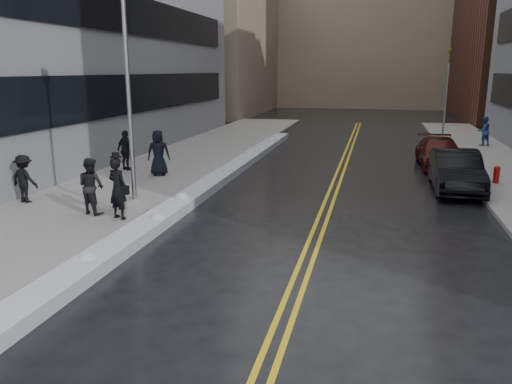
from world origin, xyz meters
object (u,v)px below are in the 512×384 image
Objects in this scene: fire_hydrant at (497,174)px; pedestrian_c at (158,153)px; lamppost at (131,143)px; traffic_signal at (447,90)px; car_maroon at (440,153)px; pedestrian_d at (126,150)px; pedestrian_fedora at (118,188)px; car_black at (456,171)px; pedestrian_east at (484,131)px; pedestrian_b at (91,186)px; pedestrian_e at (24,179)px.

pedestrian_c is (-14.27, -1.79, 0.61)m from fire_hydrant.
lamppost is 1.27× the size of traffic_signal.
pedestrian_d is at bearing -162.37° from car_maroon.
pedestrian_fedora is 0.40× the size of car_maroon.
pedestrian_d reaches higher than car_black.
pedestrian_b is at bearing 22.31° from pedestrian_east.
fire_hydrant is at bearing 33.04° from lamppost.
traffic_signal is 3.22× the size of pedestrian_d.
traffic_signal is 2.97× the size of pedestrian_c.
traffic_signal is at bearing 92.05° from fire_hydrant.
car_black is at bearing -159.14° from pedestrian_d.
pedestrian_fedora is 1.09× the size of pedestrian_east.
pedestrian_c is 0.41× the size of car_black.
pedestrian_e is at bearing 170.42° from lamppost.
traffic_signal is 10.42m from car_maroon.
lamppost is at bearing -118.21° from traffic_signal.
pedestrian_fedora is at bearing -118.72° from traffic_signal.
traffic_signal is 3.35× the size of pedestrian_east.
pedestrian_east is at bearing 54.33° from lamppost.
car_black is (-1.78, -1.20, 0.26)m from fire_hydrant.
pedestrian_east reaches higher than car_maroon.
car_maroon is at bearing -97.46° from traffic_signal.
fire_hydrant is 0.40× the size of pedestrian_b.
traffic_signal is 25.81m from pedestrian_b.
car_maroon is (14.42, 5.07, -0.37)m from pedestrian_d.
pedestrian_east is 8.00m from car_maroon.
lamppost is at bearing -147.02° from car_black.
pedestrian_e is (-0.69, -6.17, -0.09)m from pedestrian_d.
traffic_signal reaches higher than pedestrian_fedora.
pedestrian_e is at bearing -158.20° from car_black.
pedestrian_c is at bearing 107.57° from lamppost.
lamppost reaches higher than fire_hydrant.
pedestrian_c is at bearing -179.15° from pedestrian_d.
car_black is at bearing 32.87° from lamppost.
pedestrian_b reaches higher than pedestrian_east.
pedestrian_e is (-16.42, -21.22, -2.41)m from traffic_signal.
pedestrian_d reaches higher than pedestrian_b.
pedestrian_fedora is at bearing 82.14° from pedestrian_c.
pedestrian_d is (-16.23, -1.05, 0.53)m from fire_hydrant.
lamppost is at bearing -178.91° from pedestrian_e.
pedestrian_east is at bearing -53.20° from traffic_signal.
pedestrian_fedora reaches higher than pedestrian_e.
traffic_signal is 21.07m from pedestrian_c.
car_maroon is at bearing -139.18° from pedestrian_d.
pedestrian_east is 12.91m from car_black.
lamppost is at bearing -127.17° from pedestrian_fedora.
pedestrian_e is (-2.65, -5.43, -0.16)m from pedestrian_c.
pedestrian_d is 0.38× the size of car_black.
lamppost is 10.45× the size of fire_hydrant.
car_maroon is (-1.81, 4.02, 0.17)m from fire_hydrant.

